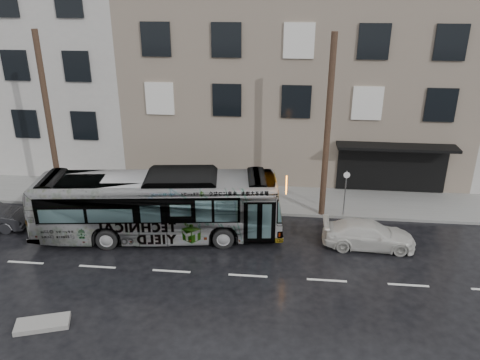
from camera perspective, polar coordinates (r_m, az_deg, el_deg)
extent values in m
plane|color=black|center=(22.11, -6.81, -7.43)|extent=(120.00, 120.00, 0.00)
cube|color=gray|center=(26.35, -4.56, -2.04)|extent=(90.00, 3.60, 0.15)
cube|color=gray|center=(31.84, 6.81, 12.39)|extent=(20.00, 12.00, 11.00)
cylinder|color=#453022|center=(22.93, 10.63, 6.09)|extent=(0.30, 0.30, 9.00)
cylinder|color=#453022|center=(25.84, -22.25, 6.63)|extent=(0.30, 0.30, 9.00)
cylinder|color=slate|center=(24.16, 12.68, -1.57)|extent=(0.06, 0.06, 2.40)
imported|color=#B2B2B2|center=(22.01, -9.92, -3.09)|extent=(11.67, 4.05, 3.18)
imported|color=silver|center=(22.06, 15.40, -6.43)|extent=(4.16, 1.77, 1.20)
cube|color=gray|center=(18.38, -22.93, -15.84)|extent=(1.96, 1.33, 0.18)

